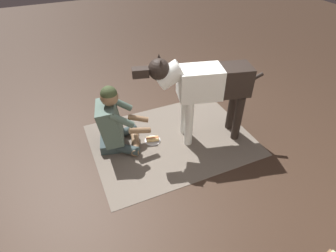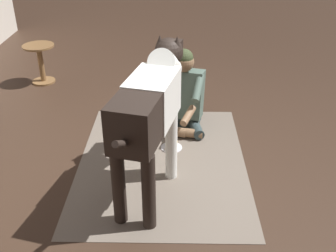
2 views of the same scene
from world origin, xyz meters
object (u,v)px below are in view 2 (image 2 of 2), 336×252
object	(u,v)px
large_dog	(151,106)
round_side_table	(40,60)
person_sitting_on_floor	(183,97)
hot_dog_on_plate	(171,146)

from	to	relation	value
large_dog	round_side_table	world-z (taller)	large_dog
person_sitting_on_floor	large_dog	distance (m)	1.17
large_dog	round_side_table	size ratio (longest dim) A/B	2.97
large_dog	round_side_table	distance (m)	2.78
person_sitting_on_floor	hot_dog_on_plate	xyz separation A→B (m)	(-0.44, 0.11, -0.33)
person_sitting_on_floor	large_dog	xyz separation A→B (m)	(-1.06, 0.27, 0.42)
hot_dog_on_plate	round_side_table	size ratio (longest dim) A/B	0.41
hot_dog_on_plate	large_dog	bearing A→B (deg)	165.86
round_side_table	person_sitting_on_floor	bearing A→B (deg)	-122.48
large_dog	hot_dog_on_plate	world-z (taller)	large_dog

